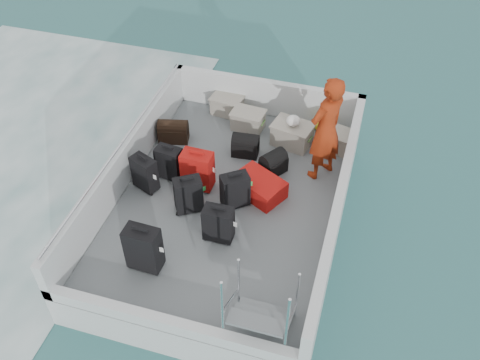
# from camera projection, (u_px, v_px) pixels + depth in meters

# --- Properties ---
(ground) EXTENTS (160.00, 160.00, 0.00)m
(ground) POSITION_uv_depth(u_px,v_px,m) (228.00, 225.00, 8.95)
(ground) COLOR #164E4D
(ground) RESTS_ON ground
(ferry_hull) EXTENTS (3.60, 5.00, 0.60)m
(ferry_hull) POSITION_uv_depth(u_px,v_px,m) (228.00, 212.00, 8.75)
(ferry_hull) COLOR silver
(ferry_hull) RESTS_ON ground
(deck) EXTENTS (3.30, 4.70, 0.02)m
(deck) POSITION_uv_depth(u_px,v_px,m) (228.00, 199.00, 8.54)
(deck) COLOR slate
(deck) RESTS_ON ferry_hull
(deck_fittings) EXTENTS (3.60, 5.00, 0.90)m
(deck_fittings) POSITION_uv_depth(u_px,v_px,m) (243.00, 201.00, 7.98)
(deck_fittings) COLOR silver
(deck_fittings) RESTS_ON deck
(suitcase_1) EXTENTS (0.47, 0.37, 0.61)m
(suitcase_1) POSITION_uv_depth(u_px,v_px,m) (145.00, 174.00, 8.51)
(suitcase_1) COLOR black
(suitcase_1) RESTS_ON deck
(suitcase_2) EXTENTS (0.43, 0.29, 0.59)m
(suitcase_2) POSITION_uv_depth(u_px,v_px,m) (169.00, 163.00, 8.71)
(suitcase_2) COLOR black
(suitcase_2) RESTS_ON deck
(suitcase_3) EXTENTS (0.49, 0.30, 0.73)m
(suitcase_3) POSITION_uv_depth(u_px,v_px,m) (144.00, 249.00, 7.32)
(suitcase_3) COLOR black
(suitcase_3) RESTS_ON deck
(suitcase_4) EXTENTS (0.48, 0.43, 0.62)m
(suitcase_4) POSITION_uv_depth(u_px,v_px,m) (188.00, 195.00, 8.15)
(suitcase_4) COLOR black
(suitcase_4) RESTS_ON deck
(suitcase_5) EXTENTS (0.50, 0.30, 0.68)m
(suitcase_5) POSITION_uv_depth(u_px,v_px,m) (198.00, 170.00, 8.52)
(suitcase_5) COLOR #B20E0D
(suitcase_5) RESTS_ON deck
(suitcase_6) EXTENTS (0.43, 0.26, 0.60)m
(suitcase_6) POSITION_uv_depth(u_px,v_px,m) (218.00, 224.00, 7.73)
(suitcase_6) COLOR black
(suitcase_6) RESTS_ON deck
(suitcase_7) EXTENTS (0.49, 0.45, 0.60)m
(suitcase_7) POSITION_uv_depth(u_px,v_px,m) (235.00, 191.00, 8.23)
(suitcase_7) COLOR black
(suitcase_7) RESTS_ON deck
(suitcase_8) EXTENTS (0.94, 0.82, 0.31)m
(suitcase_8) POSITION_uv_depth(u_px,v_px,m) (259.00, 186.00, 8.51)
(suitcase_8) COLOR #B20E0D
(suitcase_8) RESTS_ON deck
(duffel_0) EXTENTS (0.58, 0.41, 0.32)m
(duffel_0) POSITION_uv_depth(u_px,v_px,m) (174.00, 133.00, 9.51)
(duffel_0) COLOR black
(duffel_0) RESTS_ON deck
(duffel_1) EXTENTS (0.48, 0.34, 0.32)m
(duffel_1) POSITION_uv_depth(u_px,v_px,m) (245.00, 147.00, 9.22)
(duffel_1) COLOR black
(duffel_1) RESTS_ON deck
(duffel_2) EXTENTS (0.48, 0.51, 0.32)m
(duffel_2) POSITION_uv_depth(u_px,v_px,m) (273.00, 164.00, 8.89)
(duffel_2) COLOR black
(duffel_2) RESTS_ON deck
(crate_0) EXTENTS (0.59, 0.44, 0.33)m
(crate_0) POSITION_uv_depth(u_px,v_px,m) (227.00, 106.00, 10.09)
(crate_0) COLOR #9E9689
(crate_0) RESTS_ON deck
(crate_1) EXTENTS (0.58, 0.43, 0.33)m
(crate_1) POSITION_uv_depth(u_px,v_px,m) (248.00, 121.00, 9.75)
(crate_1) COLOR #9E9689
(crate_1) RESTS_ON deck
(crate_2) EXTENTS (0.73, 0.57, 0.39)m
(crate_2) POSITION_uv_depth(u_px,v_px,m) (292.00, 135.00, 9.40)
(crate_2) COLOR #9E9689
(crate_2) RESTS_ON deck
(crate_3) EXTENTS (0.63, 0.51, 0.33)m
(crate_3) POSITION_uv_depth(u_px,v_px,m) (335.00, 140.00, 9.34)
(crate_3) COLOR #9E9689
(crate_3) RESTS_ON deck
(yellow_bag) EXTENTS (0.28, 0.26, 0.22)m
(yellow_bag) POSITION_uv_depth(u_px,v_px,m) (320.00, 124.00, 9.76)
(yellow_bag) COLOR gold
(yellow_bag) RESTS_ON deck
(white_bag) EXTENTS (0.24, 0.24, 0.18)m
(white_bag) POSITION_uv_depth(u_px,v_px,m) (293.00, 122.00, 9.20)
(white_bag) COLOR white
(white_bag) RESTS_ON crate_2
(passenger) EXTENTS (0.75, 0.81, 1.85)m
(passenger) POSITION_uv_depth(u_px,v_px,m) (326.00, 129.00, 8.34)
(passenger) COLOR red
(passenger) RESTS_ON deck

